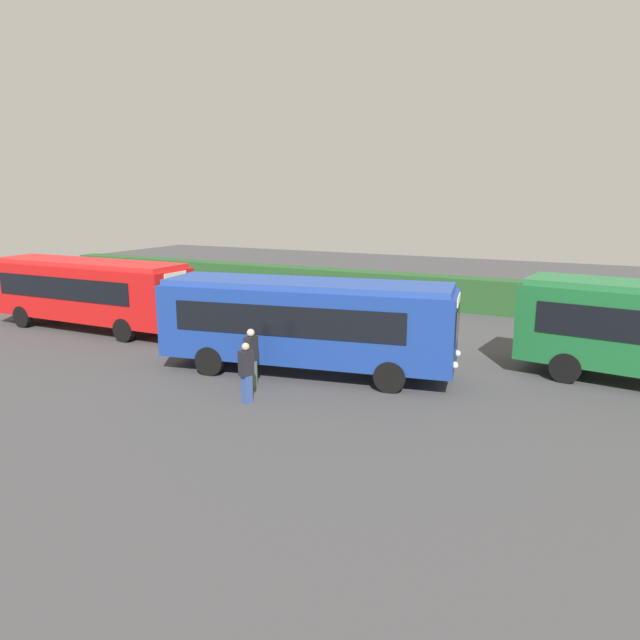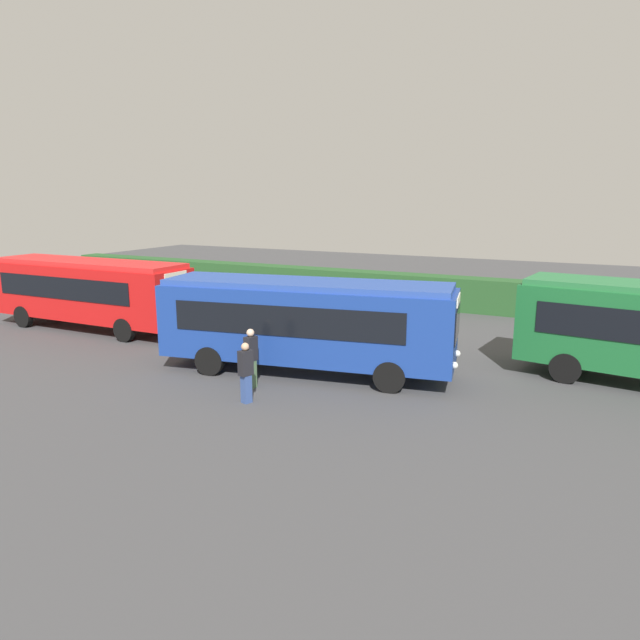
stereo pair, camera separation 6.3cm
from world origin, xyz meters
TOP-DOWN VIEW (x-y plane):
  - ground_plane at (0.00, 0.00)m, footprint 77.11×77.11m
  - bus_red at (-12.04, 0.60)m, footprint 10.17×2.63m
  - bus_blue at (-0.13, -0.91)m, footprint 10.25×4.18m
  - person_left at (-0.97, -3.06)m, footprint 0.32×0.44m
  - person_center at (-0.36, -4.26)m, footprint 0.37×0.46m
  - hedge_row at (0.00, 12.45)m, footprint 50.55×1.40m

SIDE VIEW (x-z plane):
  - ground_plane at x=0.00m, z-range 0.00..0.00m
  - hedge_row at x=0.00m, z-range 0.00..1.76m
  - person_center at x=-0.36m, z-range 0.06..1.88m
  - person_left at x=-0.97m, z-range 0.07..1.99m
  - bus_red at x=-12.04m, z-range 0.24..3.38m
  - bus_blue at x=-0.13m, z-range 0.24..3.44m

